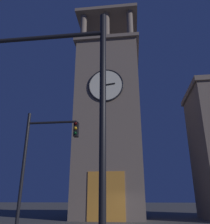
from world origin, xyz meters
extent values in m
cube|color=#75665B|center=(1.68, -5.99, 8.95)|extent=(6.49, 7.30, 17.90)
cube|color=#75665B|center=(1.68, -5.99, 18.10)|extent=(7.09, 7.90, 0.40)
cylinder|color=#75665B|center=(-0.96, -2.95, 20.10)|extent=(0.70, 0.70, 3.58)
cylinder|color=#75665B|center=(1.68, -2.95, 20.10)|extent=(0.70, 0.70, 3.58)
cylinder|color=#75665B|center=(4.33, -2.95, 20.10)|extent=(0.70, 0.70, 3.58)
cylinder|color=#75665B|center=(-0.96, -9.04, 20.10)|extent=(0.70, 0.70, 3.58)
cylinder|color=#75665B|center=(1.68, -9.04, 20.10)|extent=(0.70, 0.70, 3.58)
cylinder|color=#75665B|center=(4.33, -9.04, 20.10)|extent=(0.70, 0.70, 3.58)
cube|color=#75665B|center=(1.68, -5.99, 22.09)|extent=(7.09, 7.90, 0.40)
cylinder|color=black|center=(1.68, -5.99, 23.67)|extent=(0.12, 0.12, 2.77)
cylinder|color=silver|center=(1.68, -2.29, 12.34)|extent=(3.38, 0.12, 3.38)
torus|color=black|center=(1.68, -2.27, 12.34)|extent=(3.54, 0.16, 3.54)
cube|color=black|center=(1.22, -2.19, 12.39)|extent=(0.94, 0.06, 0.23)
cube|color=black|center=(1.92, -2.19, 13.01)|extent=(0.59, 0.06, 1.39)
cube|color=orange|center=(1.68, -2.40, 2.00)|extent=(3.20, 0.24, 4.00)
cylinder|color=black|center=(-0.01, 13.22, 3.31)|extent=(0.16, 0.16, 6.61)
cylinder|color=black|center=(2.12, 13.22, 6.02)|extent=(4.27, 0.12, 0.12)
cylinder|color=black|center=(4.66, 7.31, 3.01)|extent=(0.16, 0.16, 6.01)
cylinder|color=black|center=(3.38, 7.31, 5.46)|extent=(2.56, 0.12, 0.12)
cube|color=black|center=(2.09, 7.31, 5.04)|extent=(0.22, 0.30, 0.75)
sphere|color=#360505|center=(2.09, 7.49, 5.31)|extent=(0.16, 0.16, 0.16)
sphere|color=orange|center=(2.09, 7.49, 5.06)|extent=(0.16, 0.16, 0.16)
sphere|color=#063316|center=(2.09, 7.49, 4.81)|extent=(0.16, 0.16, 0.16)
camera|label=1|loc=(-0.68, 18.41, 1.78)|focal=37.51mm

